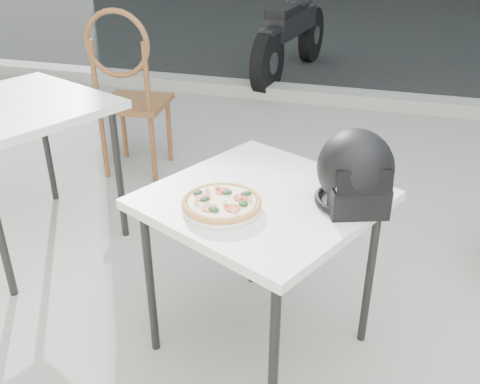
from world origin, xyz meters
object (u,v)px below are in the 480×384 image
(plate, at_px, (222,207))
(cafe_chair_side, at_px, (128,86))
(cafe_table_side, at_px, (13,117))
(helmet, at_px, (355,173))
(cafe_table_main, at_px, (263,211))
(pizza, at_px, (222,202))
(motorcycle, at_px, (292,34))

(plate, distance_m, cafe_chair_side, 1.88)
(cafe_table_side, bearing_deg, cafe_chair_side, 81.32)
(helmet, height_order, cafe_chair_side, cafe_chair_side)
(cafe_table_main, distance_m, cafe_table_side, 1.45)
(helmet, xyz_separation_m, cafe_table_side, (-1.70, 0.40, -0.11))
(cafe_chair_side, bearing_deg, pizza, 121.69)
(plate, bearing_deg, cafe_table_side, 156.02)
(cafe_table_side, bearing_deg, cafe_table_main, -17.14)
(plate, xyz_separation_m, pizza, (-0.00, 0.00, 0.02))
(helmet, xyz_separation_m, motorcycle, (-1.05, 4.09, -0.37))
(cafe_table_main, relative_size, cafe_chair_side, 0.88)
(helmet, relative_size, cafe_table_side, 0.32)
(helmet, bearing_deg, cafe_table_side, 146.94)
(pizza, relative_size, cafe_table_side, 0.33)
(pizza, bearing_deg, plate, -86.03)
(pizza, height_order, cafe_table_side, cafe_table_side)
(cafe_table_main, relative_size, helmet, 2.85)
(plate, relative_size, helmet, 1.06)
(pizza, bearing_deg, cafe_table_side, 156.03)
(cafe_chair_side, bearing_deg, cafe_table_main, 127.05)
(cafe_table_main, bearing_deg, cafe_chair_side, 132.58)
(cafe_chair_side, bearing_deg, helmet, 134.05)
(pizza, relative_size, cafe_chair_side, 0.32)
(pizza, height_order, helmet, helmet)
(pizza, distance_m, cafe_chair_side, 1.88)
(cafe_table_side, relative_size, cafe_chair_side, 0.96)
(plate, xyz_separation_m, cafe_table_side, (-1.28, 0.57, -0.00))
(motorcycle, bearing_deg, cafe_table_side, -93.25)
(cafe_table_main, bearing_deg, plate, -127.92)
(helmet, distance_m, cafe_table_side, 1.75)
(plate, relative_size, pizza, 1.03)
(cafe_chair_side, bearing_deg, cafe_table_side, 75.79)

